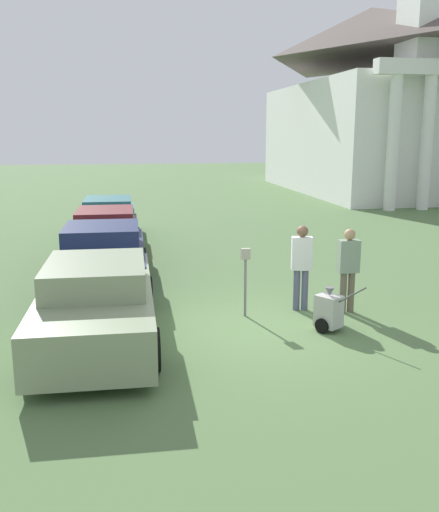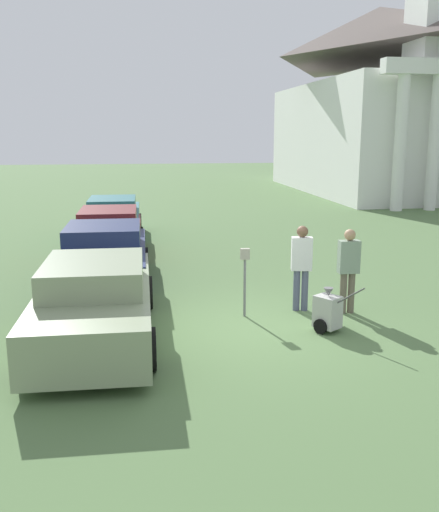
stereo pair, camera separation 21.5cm
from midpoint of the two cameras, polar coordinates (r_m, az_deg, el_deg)
name	(u,v)px [view 1 (the left image)]	position (r m, az deg, el deg)	size (l,w,h in m)	color
ground_plane	(252,328)	(10.95, 2.75, -7.21)	(120.00, 120.00, 0.00)	#517042
parked_car_sage	(97,302)	(10.45, -12.68, -4.47)	(2.12, 5.27, 1.47)	gray
parked_car_navy	(103,259)	(13.80, -11.98, -0.29)	(2.12, 4.76, 1.55)	#19234C
parked_car_maroon	(106,237)	(16.68, -11.61, 1.87)	(1.98, 5.05, 1.54)	maroon
parked_car_teal	(109,220)	(20.05, -11.30, 3.53)	(1.96, 5.18, 1.48)	#23666B
parking_meter	(245,269)	(11.38, 2.07, -1.35)	(0.18, 0.09, 1.40)	slate
person_worker	(302,262)	(11.87, 7.69, -0.61)	(0.45, 0.29, 1.79)	#515670
person_supervisor	(348,265)	(11.90, 12.26, -0.89)	(0.43, 0.23, 1.75)	#665B4C
equipment_cart	(329,311)	(10.86, 10.32, -5.43)	(0.72, 0.92, 1.00)	#B2B2AD
church	(371,94)	(37.33, 14.73, 15.41)	(8.69, 18.13, 23.98)	white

